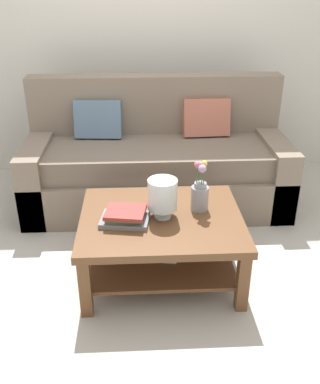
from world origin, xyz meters
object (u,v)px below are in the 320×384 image
at_px(coffee_table, 161,232).
at_px(flower_pitcher, 200,192).
at_px(couch, 157,163).
at_px(book_stack_main, 125,216).
at_px(glass_hurricane_vase, 163,195).

bearing_deg(coffee_table, flower_pitcher, 17.83).
height_order(couch, flower_pitcher, couch).
height_order(couch, book_stack_main, couch).
distance_m(coffee_table, book_stack_main, 0.29).
height_order(book_stack_main, flower_pitcher, flower_pitcher).
bearing_deg(glass_hurricane_vase, coffee_table, 153.71).
distance_m(book_stack_main, glass_hurricane_vase, 0.27).
relative_size(coffee_table, flower_pitcher, 3.02).
xyz_separation_m(glass_hurricane_vase, flower_pitcher, (0.25, 0.09, -0.03)).
height_order(book_stack_main, glass_hurricane_vase, glass_hurricane_vase).
xyz_separation_m(coffee_table, book_stack_main, (-0.23, -0.06, 0.16)).
bearing_deg(coffee_table, couch, 88.98).
xyz_separation_m(book_stack_main, glass_hurricane_vase, (0.24, 0.05, 0.11)).
xyz_separation_m(coffee_table, glass_hurricane_vase, (0.01, -0.00, 0.28)).
bearing_deg(flower_pitcher, glass_hurricane_vase, -160.72).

